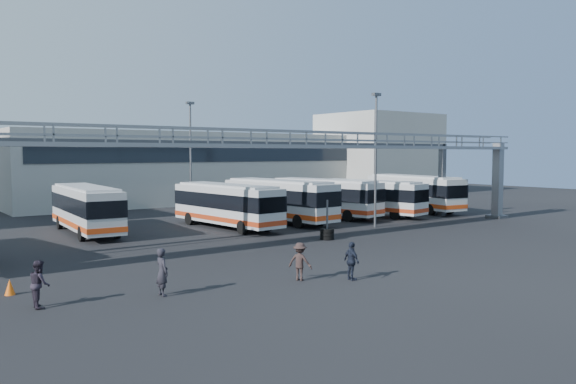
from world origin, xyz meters
TOP-DOWN VIEW (x-y plane):
  - ground at (0.00, 0.00)m, footprint 140.00×140.00m
  - gantry at (0.00, 5.87)m, footprint 51.40×5.15m
  - warehouse at (12.00, 38.00)m, footprint 42.00×14.00m
  - building_right at (38.00, 32.00)m, footprint 14.00×12.00m
  - light_pole_mid at (12.00, 7.00)m, footprint 0.70×0.35m
  - light_pole_back at (4.00, 22.00)m, footprint 0.70×0.35m
  - bus_3 at (-6.83, 16.76)m, footprint 3.26×11.19m
  - bus_5 at (2.59, 13.33)m, footprint 3.45×11.15m
  - bus_6 at (7.75, 13.75)m, footprint 3.63×11.70m
  - bus_7 at (13.14, 14.40)m, footprint 4.50×11.39m
  - bus_8 at (17.27, 12.88)m, footprint 4.27×10.86m
  - bus_9 at (23.60, 13.22)m, footprint 4.17×11.72m
  - pedestrian_a at (-9.72, -2.66)m, footprint 0.48×0.71m
  - pedestrian_b at (-14.05, -1.53)m, footprint 0.71×0.89m
  - pedestrian_c at (-3.65, -3.79)m, footprint 1.10×1.27m
  - pedestrian_d at (-1.77, -5.14)m, footprint 0.55×1.06m
  - cone_left at (-14.59, 1.11)m, footprint 0.46×0.46m
  - tire_stack at (5.03, 4.50)m, footprint 0.91×0.91m

SIDE VIEW (x-z plane):
  - ground at x=0.00m, z-range 0.00..0.00m
  - cone_left at x=-14.59m, z-range 0.00..0.64m
  - tire_stack at x=5.03m, z-range -0.87..1.75m
  - pedestrian_c at x=-3.65m, z-range 0.00..1.70m
  - pedestrian_d at x=-1.77m, z-range 0.00..1.74m
  - pedestrian_b at x=-14.05m, z-range 0.00..1.77m
  - pedestrian_a at x=-9.72m, z-range 0.00..1.92m
  - bus_8 at x=17.27m, z-range 0.17..3.39m
  - bus_5 at x=2.59m, z-range 0.18..3.51m
  - bus_3 at x=-6.83m, z-range 0.18..3.54m
  - bus_7 at x=13.14m, z-range 0.18..3.55m
  - bus_9 at x=23.60m, z-range 0.19..3.67m
  - bus_6 at x=7.75m, z-range 0.19..3.69m
  - warehouse at x=12.00m, z-range 0.00..8.00m
  - building_right at x=38.00m, z-range 0.00..11.00m
  - gantry at x=0.00m, z-range 1.96..9.06m
  - light_pole_mid at x=12.00m, z-range 0.62..10.83m
  - light_pole_back at x=4.00m, z-range 0.62..10.83m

